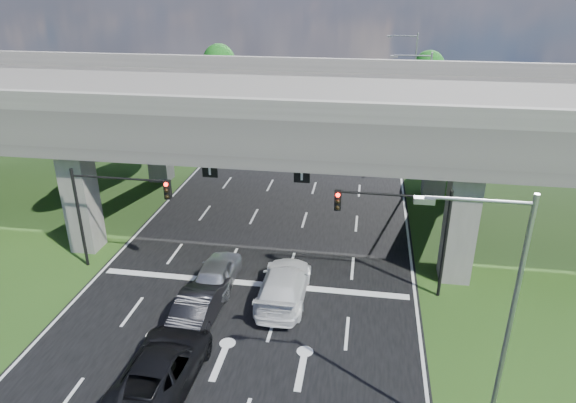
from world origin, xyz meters
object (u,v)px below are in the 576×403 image
(signal_right, at_px, (403,222))
(signal_left, at_px, (113,202))
(car_trailing, at_px, (162,367))
(streetlight_near, at_px, (497,317))
(streetlight_beyond, at_px, (411,72))
(car_white, at_px, (284,285))
(streetlight_far, at_px, (422,103))
(car_dark, at_px, (201,303))
(car_silver, at_px, (217,273))

(signal_right, relative_size, signal_left, 1.00)
(car_trailing, bearing_deg, signal_right, -137.72)
(streetlight_near, distance_m, streetlight_beyond, 46.00)
(streetlight_near, height_order, car_white, streetlight_near)
(streetlight_near, distance_m, streetlight_far, 30.00)
(signal_right, height_order, car_white, signal_right)
(streetlight_near, bearing_deg, signal_right, 102.88)
(car_dark, bearing_deg, streetlight_beyond, -105.18)
(signal_right, relative_size, car_silver, 1.24)
(signal_right, xyz_separation_m, streetlight_beyond, (2.27, 36.06, 1.66))
(signal_left, relative_size, car_silver, 1.24)
(streetlight_far, relative_size, car_silver, 2.07)
(car_white, xyz_separation_m, car_trailing, (-3.90, -6.82, -0.01))
(car_dark, distance_m, car_trailing, 4.66)
(car_silver, bearing_deg, car_white, 169.09)
(signal_right, bearing_deg, car_dark, -158.60)
(car_dark, bearing_deg, car_trailing, 89.89)
(streetlight_beyond, xyz_separation_m, car_silver, (-11.90, -37.00, -4.99))
(streetlight_near, bearing_deg, car_dark, 152.58)
(signal_left, height_order, streetlight_far, streetlight_far)
(streetlight_near, bearing_deg, streetlight_far, 90.00)
(signal_right, height_order, streetlight_beyond, streetlight_beyond)
(car_white, bearing_deg, streetlight_beyond, -102.45)
(signal_left, distance_m, car_white, 10.46)
(car_dark, relative_size, car_trailing, 0.81)
(streetlight_far, relative_size, car_dark, 2.01)
(streetlight_near, relative_size, car_silver, 2.07)
(signal_right, relative_size, car_dark, 1.21)
(streetlight_far, height_order, car_trailing, streetlight_far)
(streetlight_beyond, relative_size, car_trailing, 1.64)
(signal_left, bearing_deg, signal_right, 0.00)
(streetlight_beyond, relative_size, car_dark, 2.01)
(signal_right, xyz_separation_m, car_silver, (-9.62, -0.94, -3.33))
(signal_right, height_order, car_silver, signal_right)
(streetlight_near, bearing_deg, streetlight_beyond, 90.00)
(car_silver, height_order, car_trailing, car_trailing)
(streetlight_far, xyz_separation_m, car_white, (-8.13, -21.67, -4.96))
(signal_left, relative_size, car_dark, 1.21)
(streetlight_beyond, bearing_deg, signal_left, -116.43)
(streetlight_near, distance_m, car_dark, 14.30)
(signal_left, xyz_separation_m, streetlight_beyond, (17.92, 36.06, 1.66))
(streetlight_near, relative_size, car_white, 1.69)
(streetlight_near, height_order, car_dark, streetlight_near)
(signal_right, distance_m, streetlight_beyond, 36.17)
(signal_right, height_order, streetlight_near, streetlight_near)
(streetlight_beyond, xyz_separation_m, car_white, (-8.13, -37.67, -4.96))
(car_trailing, bearing_deg, car_dark, -90.13)
(streetlight_far, distance_m, streetlight_beyond, 16.00)
(streetlight_near, xyz_separation_m, car_trailing, (-12.02, 1.51, -4.97))
(streetlight_beyond, height_order, car_silver, streetlight_beyond)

